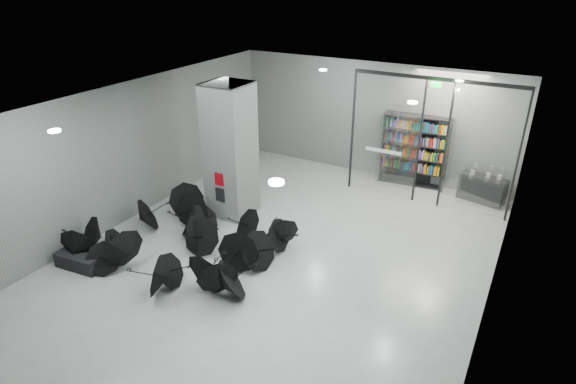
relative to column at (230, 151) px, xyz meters
The scene contains 10 objects.
room 3.31m from the column, 38.66° to the right, with size 14.00×14.02×4.01m.
column is the anchor object (origin of this frame).
fire_cabinet 0.90m from the column, 90.00° to the right, with size 0.28×0.04×0.38m, color #A50A07.
info_panel 1.31m from the column, 90.00° to the right, with size 0.30×0.03×0.42m, color black.
exit_sign 6.18m from the column, 33.96° to the left, with size 0.30×0.06×0.15m, color #0CE533.
glass_partition 6.02m from the column, 35.58° to the left, with size 5.06×0.08×4.00m.
bench 4.97m from the column, 110.98° to the right, with size 1.20×0.51×0.39m, color black.
bookshelf 6.38m from the column, 48.64° to the left, with size 2.22×0.44×2.45m, color black, non-canonical shape.
shop_counter 8.11m from the column, 34.63° to the left, with size 1.40×0.56×0.84m, color black.
umbrella_cluster 3.14m from the column, 80.91° to the right, with size 5.70×4.78×1.31m.
Camera 1 is at (5.23, -8.47, 6.84)m, focal length 29.43 mm.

